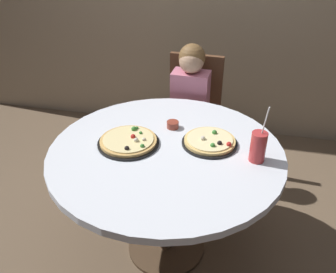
# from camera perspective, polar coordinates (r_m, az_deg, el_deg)

# --- Properties ---
(ground_plane) EXTENTS (8.00, 8.00, 0.00)m
(ground_plane) POSITION_cam_1_polar(r_m,az_deg,el_deg) (2.42, -0.27, -17.01)
(ground_plane) COLOR brown
(dining_table) EXTENTS (1.25, 1.25, 0.75)m
(dining_table) POSITION_cam_1_polar(r_m,az_deg,el_deg) (1.97, -0.32, -4.29)
(dining_table) COLOR silver
(dining_table) RESTS_ON ground_plane
(chair_wooden) EXTENTS (0.42, 0.42, 0.95)m
(chair_wooden) POSITION_cam_1_polar(r_m,az_deg,el_deg) (2.77, 3.89, 3.98)
(chair_wooden) COLOR brown
(chair_wooden) RESTS_ON ground_plane
(diner_child) EXTENTS (0.27, 0.42, 1.08)m
(diner_child) POSITION_cam_1_polar(r_m,az_deg,el_deg) (2.64, 3.03, 1.32)
(diner_child) COLOR #3F4766
(diner_child) RESTS_ON ground_plane
(pizza_veggie) EXTENTS (0.34, 0.34, 0.05)m
(pizza_veggie) POSITION_cam_1_polar(r_m,az_deg,el_deg) (1.97, -6.25, -0.75)
(pizza_veggie) COLOR black
(pizza_veggie) RESTS_ON dining_table
(pizza_cheese) EXTENTS (0.30, 0.30, 0.05)m
(pizza_cheese) POSITION_cam_1_polar(r_m,az_deg,el_deg) (1.97, 6.63, -0.77)
(pizza_cheese) COLOR black
(pizza_cheese) RESTS_ON dining_table
(soda_cup) EXTENTS (0.08, 0.08, 0.31)m
(soda_cup) POSITION_cam_1_polar(r_m,az_deg,el_deg) (1.85, 14.06, -1.57)
(soda_cup) COLOR #B73333
(soda_cup) RESTS_ON dining_table
(sauce_bowl) EXTENTS (0.07, 0.07, 0.04)m
(sauce_bowl) POSITION_cam_1_polar(r_m,az_deg,el_deg) (2.10, 0.75, 1.88)
(sauce_bowl) COLOR brown
(sauce_bowl) RESTS_ON dining_table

